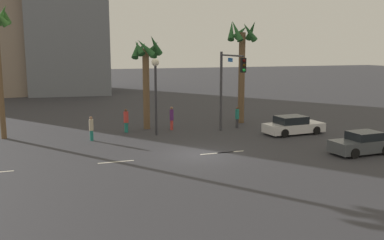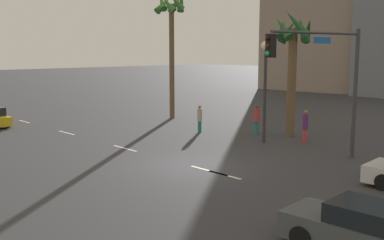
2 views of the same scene
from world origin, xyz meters
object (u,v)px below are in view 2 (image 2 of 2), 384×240
object	(u,v)px
car_2	(361,230)
pedestrian_3	(305,125)
pedestrian_0	(257,119)
palm_tree_1	(293,48)
streetlamp	(265,71)
palm_tree_2	(171,21)
traffic_signal	(328,71)
pedestrian_2	(200,118)

from	to	relation	value
car_2	pedestrian_3	world-z (taller)	pedestrian_3
pedestrian_0	palm_tree_1	world-z (taller)	palm_tree_1
streetlamp	car_2	bearing A→B (deg)	-42.50
palm_tree_2	pedestrian_3	bearing A→B (deg)	-4.00
pedestrian_3	traffic_signal	bearing A→B (deg)	-46.76
pedestrian_2	palm_tree_2	size ratio (longest dim) A/B	0.18
traffic_signal	palm_tree_2	distance (m)	16.83
car_2	pedestrian_0	world-z (taller)	pedestrian_0
car_2	pedestrian_0	size ratio (longest dim) A/B	2.14
car_2	pedestrian_2	bearing A→B (deg)	148.88
traffic_signal	pedestrian_0	xyz separation A→B (m)	(-7.00, 3.73, -3.32)
streetlamp	pedestrian_0	distance (m)	4.08
pedestrian_0	palm_tree_2	world-z (taller)	palm_tree_2
palm_tree_1	car_2	bearing A→B (deg)	-49.32
pedestrian_0	pedestrian_2	size ratio (longest dim) A/B	1.06
pedestrian_0	car_2	bearing A→B (deg)	-42.46
car_2	pedestrian_0	distance (m)	17.18
car_2	palm_tree_1	world-z (taller)	palm_tree_1
streetlamp	palm_tree_1	bearing A→B (deg)	90.99
pedestrian_2	palm_tree_1	world-z (taller)	palm_tree_1
palm_tree_1	palm_tree_2	distance (m)	11.05
palm_tree_1	palm_tree_2	world-z (taller)	palm_tree_2
pedestrian_0	pedestrian_3	distance (m)	3.66
car_2	streetlamp	distance (m)	14.92
streetlamp	palm_tree_1	xyz separation A→B (m)	(-0.05, 2.70, 1.30)
traffic_signal	palm_tree_1	xyz separation A→B (m)	(-5.08, 4.65, 1.07)
traffic_signal	palm_tree_2	bearing A→B (deg)	164.45
palm_tree_1	streetlamp	bearing A→B (deg)	-89.01
pedestrian_0	palm_tree_2	bearing A→B (deg)	175.54
traffic_signal	palm_tree_1	bearing A→B (deg)	137.53
pedestrian_3	palm_tree_2	size ratio (longest dim) A/B	0.19
car_2	streetlamp	bearing A→B (deg)	137.50
pedestrian_2	pedestrian_3	xyz separation A→B (m)	(6.55, 2.02, 0.08)
pedestrian_0	traffic_signal	bearing A→B (deg)	-28.09
pedestrian_3	palm_tree_1	distance (m)	4.82
streetlamp	pedestrian_2	bearing A→B (deg)	-175.13
pedestrian_3	palm_tree_1	world-z (taller)	palm_tree_1
pedestrian_3	car_2	bearing A→B (deg)	-51.70
traffic_signal	pedestrian_2	world-z (taller)	traffic_signal
car_2	pedestrian_2	xyz separation A→B (m)	(-15.56, 9.39, 0.29)
traffic_signal	streetlamp	size ratio (longest dim) A/B	1.08
car_2	pedestrian_3	xyz separation A→B (m)	(-9.01, 11.41, 0.37)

